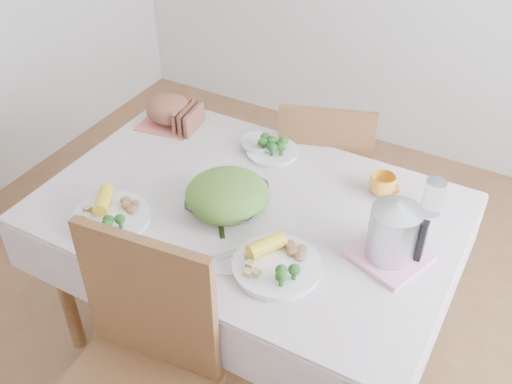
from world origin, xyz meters
The scene contains 18 objects.
floor centered at (0.00, 0.00, 0.00)m, with size 3.60×3.60×0.00m, color brown.
dining_table centered at (0.00, 0.00, 0.38)m, with size 1.40×0.90×0.75m, color brown.
tablecloth centered at (0.00, 0.00, 0.76)m, with size 1.50×1.00×0.01m, color beige.
chair_far centered at (0.02, 0.68, 0.46)m, with size 0.42×0.42×0.93m, color brown.
salad_bowl centered at (-0.06, -0.05, 0.80)m, with size 0.28×0.28×0.07m, color white.
dinner_plate_left centered at (-0.38, -0.31, 0.77)m, with size 0.28×0.28×0.02m, color white.
dinner_plate_right centered at (0.24, -0.23, 0.77)m, with size 0.29×0.29×0.02m, color white.
broccoli_plate centered at (-0.08, 0.34, 0.77)m, with size 0.21×0.21×0.02m, color beige.
napkin centered at (-0.59, 0.34, 0.76)m, with size 0.24×0.24×0.00m, color #DA6554.
bread_loaf centered at (-0.59, 0.34, 0.82)m, with size 0.20×0.19×0.12m, color brown.
fruit_bowl centered at (-0.15, 0.34, 0.78)m, with size 0.14×0.14×0.04m, color white.
yellow_mug centered at (0.40, 0.31, 0.80)m, with size 0.10×0.10×0.08m, color #FFA928.
glass_tumbler centered at (0.59, 0.29, 0.83)m, with size 0.07×0.07×0.14m, color white.
pink_tray centered at (0.54, -0.01, 0.77)m, with size 0.22×0.22×0.02m, color pink.
electric_kettle centered at (0.54, -0.01, 0.88)m, with size 0.16×0.16×0.23m, color #B2B5BA.
fork_left centered at (-0.04, -0.13, 0.76)m, with size 0.02×0.17×0.00m, color silver.
fork_right centered at (0.08, -0.23, 0.76)m, with size 0.02×0.20×0.00m, color silver.
knife centered at (0.09, -0.34, 0.76)m, with size 0.02×0.18×0.00m, color silver.
Camera 1 is at (0.84, -1.46, 2.16)m, focal length 42.00 mm.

